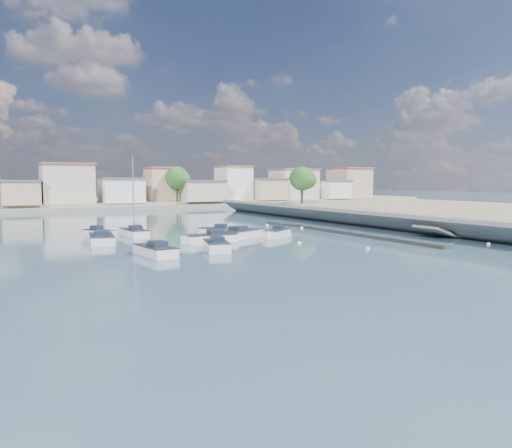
{
  "coord_description": "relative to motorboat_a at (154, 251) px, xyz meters",
  "views": [
    {
      "loc": [
        -28.87,
        -34.05,
        6.15
      ],
      "look_at": [
        -3.52,
        13.95,
        1.4
      ],
      "focal_mm": 35.0,
      "sensor_mm": 36.0,
      "label": 1
    }
  ],
  "objects": [
    {
      "name": "sailboat",
      "position": [
        2.03,
        14.8,
        0.04
      ],
      "size": [
        2.15,
        5.95,
        9.0
      ],
      "color": "white",
      "rests_on": "ground"
    },
    {
      "name": "motorboat_f",
      "position": [
        10.48,
        11.65,
        -0.0
      ],
      "size": [
        4.13,
        3.83,
        1.48
      ],
      "color": "white",
      "rests_on": "ground"
    },
    {
      "name": "motorboat_g",
      "position": [
        -1.39,
        15.43,
        0.0
      ],
      "size": [
        3.16,
        4.16,
        1.48
      ],
      "color": "white",
      "rests_on": "ground"
    },
    {
      "name": "motorboat_b",
      "position": [
        5.79,
        0.54,
        -0.0
      ],
      "size": [
        3.0,
        5.25,
        1.48
      ],
      "color": "white",
      "rests_on": "ground"
    },
    {
      "name": "far_town",
      "position": [
        28.05,
        71.13,
        4.56
      ],
      "size": [
        113.01,
        12.8,
        8.35
      ],
      "color": "beige",
      "rests_on": "far_shore_land"
    },
    {
      "name": "motorboat_a",
      "position": [
        0.0,
        0.0,
        0.0
      ],
      "size": [
        2.6,
        5.61,
        1.48
      ],
      "color": "white",
      "rests_on": "ground"
    },
    {
      "name": "motorboat_e",
      "position": [
        -2.19,
        10.66,
        -0.0
      ],
      "size": [
        2.92,
        6.27,
        1.48
      ],
      "color": "white",
      "rests_on": "ground"
    },
    {
      "name": "seawall_walkway",
      "position": [
        35.84,
        7.21,
        0.52
      ],
      "size": [
        5.0,
        90.0,
        1.8
      ],
      "primitive_type": "cube",
      "color": "slate",
      "rests_on": "ground"
    },
    {
      "name": "motorboat_c",
      "position": [
        7.22,
        5.76,
        0.0
      ],
      "size": [
        5.73,
        2.0,
        1.48
      ],
      "color": "white",
      "rests_on": "ground"
    },
    {
      "name": "breakwater",
      "position": [
        24.24,
        6.9,
        -0.21
      ],
      "size": [
        2.0,
        31.02,
        0.35
      ],
      "color": "black",
      "rests_on": "ground"
    },
    {
      "name": "shore_trees",
      "position": [
        25.68,
        62.33,
        5.84
      ],
      "size": [
        74.56,
        38.32,
        7.92
      ],
      "color": "#38281E",
      "rests_on": "ground"
    },
    {
      "name": "far_shore_quay",
      "position": [
        17.34,
        65.21,
        0.02
      ],
      "size": [
        160.0,
        2.5,
        0.8
      ],
      "primitive_type": "cube",
      "color": "slate",
      "rests_on": "ground"
    },
    {
      "name": "mooring_buoys",
      "position": [
        20.36,
        7.02,
        -0.33
      ],
      "size": [
        16.63,
        30.42,
        0.37
      ],
      "color": "white",
      "rests_on": "ground"
    },
    {
      "name": "motorboat_d",
      "position": [
        15.47,
        6.58,
        -0.0
      ],
      "size": [
        4.09,
        3.56,
        1.48
      ],
      "color": "white",
      "rests_on": "ground"
    },
    {
      "name": "ground",
      "position": [
        17.34,
        34.21,
        -0.38
      ],
      "size": [
        400.0,
        400.0,
        0.0
      ],
      "primitive_type": "plane",
      "color": "#2E4B5D",
      "rests_on": "ground"
    },
    {
      "name": "far_shore_land",
      "position": [
        17.34,
        86.21,
        0.32
      ],
      "size": [
        160.0,
        40.0,
        1.4
      ],
      "primitive_type": "cube",
      "color": "gray",
      "rests_on": "ground"
    },
    {
      "name": "motorboat_h",
      "position": [
        12.32,
        8.36,
        -0.0
      ],
      "size": [
        6.09,
        4.56,
        1.48
      ],
      "color": "white",
      "rests_on": "ground"
    }
  ]
}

